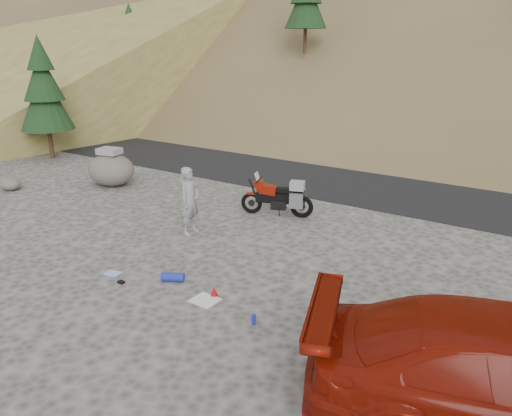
{
  "coord_description": "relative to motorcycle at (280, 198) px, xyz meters",
  "views": [
    {
      "loc": [
        7.96,
        -8.12,
        4.84
      ],
      "look_at": [
        1.67,
        1.3,
        1.0
      ],
      "focal_mm": 35.0,
      "sensor_mm": 36.0,
      "label": 1
    }
  ],
  "objects": [
    {
      "name": "boulder",
      "position": [
        -6.51,
        -0.53,
        0.03
      ],
      "size": [
        1.72,
        1.47,
        1.29
      ],
      "rotation": [
        0.0,
        0.0,
        -0.01
      ],
      "color": "#615B53",
      "rests_on": "ground"
    },
    {
      "name": "gear_bottle",
      "position": [
        2.63,
        -5.25,
        -0.44
      ],
      "size": [
        0.09,
        0.09,
        0.2
      ],
      "primitive_type": "cylinder",
      "rotation": [
        0.0,
        0.0,
        -0.21
      ],
      "color": "#1C2DA8",
      "rests_on": "ground"
    },
    {
      "name": "road",
      "position": [
        -0.98,
        5.42,
        -0.54
      ],
      "size": [
        120.0,
        7.0,
        0.05
      ],
      "primitive_type": "cube",
      "color": "black",
      "rests_on": "ground"
    },
    {
      "name": "gear_glove_a",
      "position": [
        -0.58,
        -5.47,
        -0.52
      ],
      "size": [
        0.15,
        0.11,
        0.04
      ],
      "primitive_type": "cube",
      "rotation": [
        0.0,
        0.0,
        -0.08
      ],
      "color": "black",
      "rests_on": "ground"
    },
    {
      "name": "gear_blue_mat",
      "position": [
        0.27,
        -4.8,
        -0.44
      ],
      "size": [
        0.51,
        0.4,
        0.19
      ],
      "primitive_type": "cylinder",
      "rotation": [
        0.0,
        1.57,
        0.5
      ],
      "color": "#1C2DA8",
      "rests_on": "ground"
    },
    {
      "name": "ground",
      "position": [
        -0.98,
        -3.58,
        -0.54
      ],
      "size": [
        140.0,
        140.0,
        0.0
      ],
      "primitive_type": "plane",
      "color": "#484543",
      "rests_on": "ground"
    },
    {
      "name": "gear_white_cloth",
      "position": [
        1.35,
        -5.07,
        -0.53
      ],
      "size": [
        0.53,
        0.47,
        0.02
      ],
      "primitive_type": "cube",
      "rotation": [
        0.0,
        0.0,
        -0.04
      ],
      "color": "white",
      "rests_on": "ground"
    },
    {
      "name": "man",
      "position": [
        -1.23,
        -2.48,
        -0.54
      ],
      "size": [
        0.45,
        0.66,
        1.78
      ],
      "primitive_type": "imported",
      "rotation": [
        0.0,
        0.0,
        1.6
      ],
      "color": "#95949A",
      "rests_on": "ground"
    },
    {
      "name": "motorcycle",
      "position": [
        0.0,
        0.0,
        0.0
      ],
      "size": [
        2.04,
        1.02,
        1.26
      ],
      "rotation": [
        0.0,
        0.0,
        0.35
      ],
      "color": "black",
      "rests_on": "ground"
    },
    {
      "name": "conifer_verge",
      "position": [
        -11.98,
        0.92,
        2.35
      ],
      "size": [
        2.2,
        2.2,
        5.04
      ],
      "color": "#322112",
      "rests_on": "ground"
    },
    {
      "name": "gear_blue_cloth",
      "position": [
        -1.08,
        -5.26,
        -0.53
      ],
      "size": [
        0.38,
        0.31,
        0.01
      ],
      "primitive_type": "cube",
      "rotation": [
        0.0,
        0.0,
        0.2
      ],
      "color": "#9CBBF1",
      "rests_on": "ground"
    },
    {
      "name": "small_rock",
      "position": [
        -8.9,
        -2.85,
        -0.32
      ],
      "size": [
        0.82,
        0.76,
        0.43
      ],
      "rotation": [
        0.0,
        0.0,
        0.17
      ],
      "color": "#615B53",
      "rests_on": "ground"
    },
    {
      "name": "gear_funnel",
      "position": [
        1.39,
        -4.82,
        -0.44
      ],
      "size": [
        0.18,
        0.18,
        0.2
      ],
      "primitive_type": "cone",
      "rotation": [
        0.0,
        0.0,
        0.13
      ],
      "color": "#AF0C0B",
      "rests_on": "ground"
    }
  ]
}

